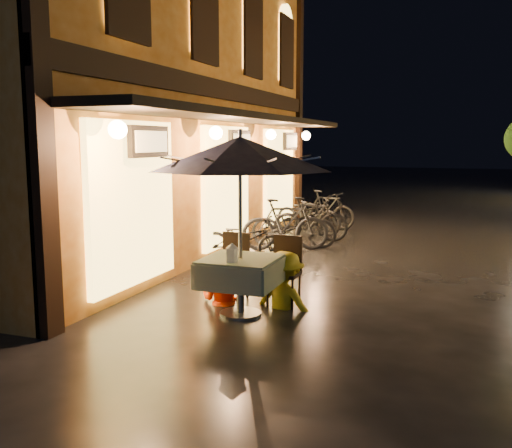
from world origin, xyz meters
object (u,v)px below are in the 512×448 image
at_px(person_orange, 223,253).
at_px(person_yellow, 285,253).
at_px(cafe_table, 240,272).
at_px(bicycle_0, 244,240).
at_px(patio_umbrella, 240,154).
at_px(table_lantern, 232,252).

bearing_deg(person_orange, person_yellow, -171.91).
relative_size(cafe_table, bicycle_0, 0.58).
bearing_deg(patio_umbrella, cafe_table, -172.87).
bearing_deg(cafe_table, person_orange, 132.49).
relative_size(patio_umbrella, person_orange, 1.71).
bearing_deg(person_orange, table_lantern, 124.14).
bearing_deg(patio_umbrella, table_lantern, -90.00).
distance_m(cafe_table, patio_umbrella, 1.56).
bearing_deg(patio_umbrella, person_orange, 132.49).
distance_m(table_lantern, person_orange, 0.95).
height_order(cafe_table, person_orange, person_orange).
relative_size(table_lantern, bicycle_0, 0.15).
bearing_deg(person_yellow, table_lantern, 74.24).
xyz_separation_m(table_lantern, bicycle_0, (-1.15, 3.38, -0.47)).
distance_m(table_lantern, person_yellow, 0.98).
bearing_deg(table_lantern, person_orange, 120.45).
height_order(cafe_table, person_yellow, person_yellow).
height_order(cafe_table, table_lantern, table_lantern).
distance_m(patio_umbrella, table_lantern, 1.26).
bearing_deg(bicycle_0, person_orange, -169.30).
distance_m(person_orange, person_yellow, 0.91).
bearing_deg(table_lantern, cafe_table, 90.00).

